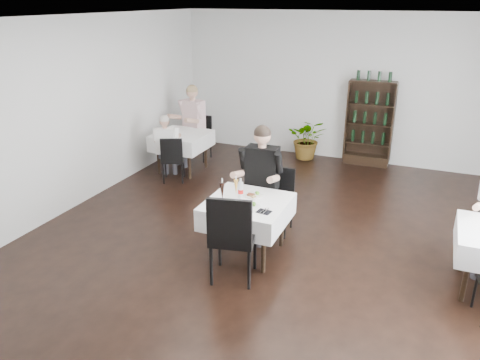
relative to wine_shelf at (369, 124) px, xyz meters
name	(u,v)px	position (x,y,z in m)	size (l,w,h in m)	color
room_shell	(270,150)	(-0.60, -4.31, 0.65)	(9.00, 9.00, 9.00)	black
wine_shelf	(369,124)	(0.00, 0.00, 0.00)	(0.90, 0.28, 1.75)	black
main_table	(247,211)	(-0.90, -4.31, -0.23)	(1.03, 1.03, 0.77)	black
left_table	(182,141)	(-3.30, -1.81, -0.23)	(0.98, 0.98, 0.77)	black
potted_tree	(308,139)	(-1.22, -0.11, -0.41)	(0.79, 0.68, 0.88)	#2A541D
main_chair_far	(278,196)	(-0.76, -3.48, -0.31)	(0.44, 0.45, 0.94)	black
main_chair_near	(232,233)	(-0.81, -5.00, -0.19)	(0.62, 0.63, 1.15)	black
left_chair_far	(201,134)	(-3.32, -0.98, -0.32)	(0.43, 0.43, 0.92)	black
left_chair_near	(173,157)	(-3.16, -2.42, -0.35)	(0.53, 0.53, 0.87)	black
diner_main	(260,174)	(-0.94, -3.76, 0.10)	(0.62, 0.62, 1.63)	#3A3A41
diner_left_far	(190,119)	(-3.38, -1.30, 0.09)	(0.69, 0.73, 1.61)	#3A3A41
diner_left_near	(166,142)	(-3.34, -2.31, -0.12)	(0.54, 0.57, 1.25)	#3A3A41
plate_far	(253,195)	(-0.88, -4.14, -0.06)	(0.26, 0.26, 0.07)	white
plate_near	(249,207)	(-0.80, -4.51, -0.06)	(0.28, 0.28, 0.08)	white
pilsner_dark	(222,191)	(-1.21, -4.41, 0.05)	(0.07, 0.07, 0.30)	black
pilsner_lager	(236,187)	(-1.12, -4.18, 0.03)	(0.06, 0.06, 0.27)	gold
coke_bottle	(241,190)	(-1.02, -4.26, 0.04)	(0.07, 0.07, 0.28)	silver
napkin_cutlery	(264,212)	(-0.58, -4.54, -0.07)	(0.19, 0.19, 0.02)	black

